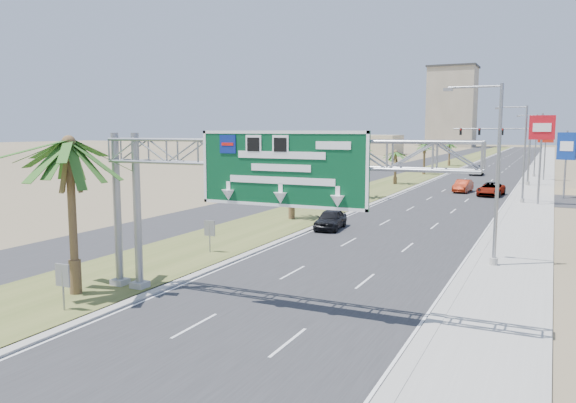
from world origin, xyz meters
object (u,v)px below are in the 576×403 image
Objects in this scene: car_far at (477,171)px; sign_gantry at (252,166)px; palm_near at (69,144)px; car_mid_lane at (463,186)px; signal_mast at (513,150)px; car_right_lane at (491,189)px; pole_sign_red_near at (542,133)px; pole_sign_red_far at (546,140)px; pole_sign_blue at (566,149)px; car_left_lane at (331,219)px.

sign_gantry is at bearing -92.53° from car_far.
palm_near is 53.30m from car_mid_lane.
signal_mast is at bearing 77.34° from palm_near.
car_right_lane is (-1.27, -14.50, -4.09)m from signal_mast.
car_right_lane is at bearing 128.96° from pole_sign_red_near.
signal_mast reaches higher than sign_gantry.
pole_sign_red_far is at bearing 82.03° from sign_gantry.
car_right_lane is at bearing -31.95° from car_mid_lane.
palm_near is 54.52m from pole_sign_blue.
palm_near reaches higher than pole_sign_red_far.
signal_mast is (14.37, 63.97, -2.08)m from palm_near.
car_left_lane is at bearing -119.27° from pole_sign_blue.
car_far is at bearing 104.26° from car_right_lane.
pole_sign_red_far is (10.06, 71.91, -0.03)m from sign_gantry.
palm_near is 1.55× the size of car_far.
pole_sign_red_near reaches higher than car_left_lane.
sign_gantry is 72.61m from pole_sign_red_far.
pole_sign_red_far is at bearing 95.92° from pole_sign_blue.
pole_sign_red_near is (3.83, -20.80, 2.38)m from signal_mast.
signal_mast is 15.12m from car_right_lane.
sign_gantry is 3.63× the size of car_mid_lane.
sign_gantry is at bearing -91.41° from car_right_lane.
pole_sign_red_near is at bearing -46.49° from car_right_lane.
car_right_lane is at bearing 84.04° from sign_gantry.
pole_sign_blue is (16.37, 29.20, 4.74)m from car_left_lane.
car_left_lane is at bearing -104.85° from pole_sign_red_far.
signal_mast is 1.12× the size of pole_sign_red_near.
car_left_lane is 31.28m from car_mid_lane.
car_right_lane is 0.73× the size of pole_sign_blue.
signal_mast is 1.89× the size of car_right_lane.
signal_mast reaches higher than car_far.
car_far is at bearing 90.19° from sign_gantry.
signal_mast is 2.23× the size of car_mid_lane.
pole_sign_red_near reaches higher than car_mid_lane.
signal_mast is 1.91× the size of car_far.
car_mid_lane is at bearing 147.93° from car_right_lane.
car_far is (-0.27, 78.10, -5.28)m from sign_gantry.
car_far is 0.59× the size of pole_sign_red_near.
car_far is 32.55m from pole_sign_blue.
signal_mast is 1.38× the size of pole_sign_blue.
car_right_lane is 31.00m from car_far.
pole_sign_red_far reaches higher than sign_gantry.
pole_sign_blue is at bearing -84.08° from pole_sign_red_far.
car_mid_lane is 12.08m from pole_sign_blue.
car_far is at bearing 98.25° from car_mid_lane.
car_far is at bearing 84.38° from palm_near.
car_mid_lane reaches higher than car_left_lane.
sign_gantry is at bearing -104.43° from pole_sign_blue.
signal_mast is 10.65m from pole_sign_red_far.
signal_mast reaches higher than pole_sign_blue.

